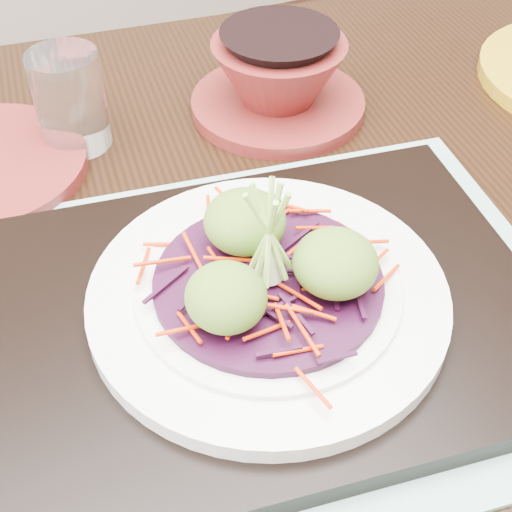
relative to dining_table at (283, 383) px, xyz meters
name	(u,v)px	position (x,y,z in m)	size (l,w,h in m)	color
dining_table	(283,383)	(0.00, 0.00, 0.00)	(1.39, 1.00, 0.82)	black
placemat	(268,321)	(-0.02, -0.02, 0.11)	(0.42, 0.33, 0.00)	#85AC9E
serving_tray	(268,311)	(-0.02, -0.02, 0.12)	(0.36, 0.27, 0.02)	black
white_plate	(268,295)	(-0.02, -0.02, 0.14)	(0.24, 0.24, 0.02)	silver
cabbage_bed	(268,282)	(-0.02, -0.02, 0.15)	(0.15, 0.15, 0.01)	#300923
carrot_julienne	(268,274)	(-0.02, -0.02, 0.16)	(0.18, 0.18, 0.01)	red
guacamole_scoops	(269,259)	(-0.02, -0.02, 0.17)	(0.13, 0.11, 0.04)	#567824
scallion_garnish	(269,237)	(-0.02, -0.02, 0.19)	(0.05, 0.05, 0.08)	#8FC14D
water_glass	(70,100)	(-0.09, 0.24, 0.15)	(0.06, 0.06, 0.09)	white
terracotta_bowl_set	(278,81)	(0.09, 0.22, 0.14)	(0.22, 0.22, 0.07)	#5B1715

